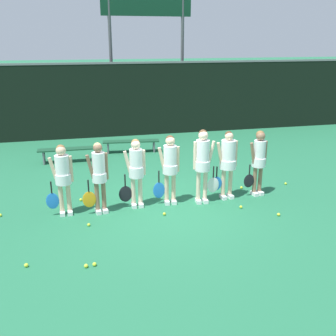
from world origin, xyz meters
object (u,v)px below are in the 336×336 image
at_px(tennis_ball_6, 89,225).
at_px(tennis_ball_11, 81,200).
at_px(player_1, 99,173).
at_px(player_6, 259,157).
at_px(tennis_ball_0, 279,215).
at_px(tennis_ball_4, 86,266).
at_px(tennis_ball_9, 164,214).
at_px(bench_far, 131,142).
at_px(player_4, 203,160).
at_px(player_0, 63,174).
at_px(tennis_ball_3, 241,207).
at_px(bench_courtside, 70,150).
at_px(tennis_ball_2, 241,188).
at_px(player_5, 228,159).
at_px(scoreboard, 147,10).
at_px(tennis_ball_8, 286,184).
at_px(tennis_ball_1, 94,264).
at_px(player_2, 136,168).
at_px(tennis_ball_5, 26,265).
at_px(player_3, 170,164).
at_px(tennis_ball_10, 0,215).

height_order(tennis_ball_6, tennis_ball_11, tennis_ball_11).
distance_m(player_1, player_6, 3.98).
distance_m(tennis_ball_0, tennis_ball_4, 4.48).
height_order(player_1, tennis_ball_9, player_1).
xyz_separation_m(bench_far, player_4, (1.03, -4.82, 0.72)).
height_order(player_0, tennis_ball_0, player_0).
distance_m(tennis_ball_3, tennis_ball_6, 3.55).
relative_size(bench_courtside, tennis_ball_6, 31.31).
relative_size(player_6, tennis_ball_2, 23.69).
distance_m(player_4, player_5, 0.69).
bearing_deg(bench_courtside, player_1, -80.20).
relative_size(scoreboard, tennis_ball_8, 96.85).
bearing_deg(bench_far, bench_courtside, -155.40).
bearing_deg(tennis_ball_11, tennis_ball_2, -2.07).
xyz_separation_m(tennis_ball_1, tennis_ball_9, (1.67, 1.76, -0.00)).
bearing_deg(bench_courtside, tennis_ball_3, -49.52).
xyz_separation_m(player_5, tennis_ball_2, (0.64, 0.49, -0.99)).
height_order(player_2, tennis_ball_8, player_2).
bearing_deg(player_0, bench_courtside, 85.72).
bearing_deg(player_1, bench_courtside, 89.70).
relative_size(tennis_ball_5, tennis_ball_8, 1.10).
xyz_separation_m(player_1, tennis_ball_1, (-0.28, -2.26, -0.93)).
bearing_deg(player_4, tennis_ball_6, -163.11).
bearing_deg(tennis_ball_11, player_4, -14.65).
bearing_deg(tennis_ball_4, player_2, 61.94).
xyz_separation_m(player_3, tennis_ball_8, (3.40, 0.49, -0.97)).
xyz_separation_m(tennis_ball_10, tennis_ball_11, (1.80, 0.49, 0.00)).
bearing_deg(tennis_ball_2, tennis_ball_6, -162.51).
bearing_deg(player_5, scoreboard, 86.47).
bearing_deg(scoreboard, bench_courtside, -125.16).
bearing_deg(tennis_ball_3, scoreboard, 92.33).
height_order(player_1, player_4, player_4).
relative_size(player_2, tennis_ball_4, 23.30).
bearing_deg(tennis_ball_5, tennis_ball_1, -11.99).
bearing_deg(tennis_ball_0, player_5, 121.04).
distance_m(tennis_ball_0, tennis_ball_11, 4.75).
xyz_separation_m(scoreboard, tennis_ball_11, (-3.28, -8.35, -4.93)).
bearing_deg(tennis_ball_4, tennis_ball_5, 165.43).
bearing_deg(bench_far, player_0, -108.70).
distance_m(bench_courtside, tennis_ball_4, 6.45).
height_order(player_3, tennis_ball_3, player_3).
xyz_separation_m(player_5, tennis_ball_11, (-3.57, 0.64, -0.99)).
bearing_deg(tennis_ball_9, scoreboard, 81.39).
bearing_deg(bench_far, player_6, -55.15).
distance_m(player_0, tennis_ball_11, 1.21).
distance_m(scoreboard, bench_far, 6.44).
bearing_deg(tennis_ball_3, bench_courtside, 129.59).
xyz_separation_m(player_1, tennis_ball_9, (1.39, -0.50, -0.93)).
height_order(tennis_ball_2, tennis_ball_5, tennis_ball_5).
xyz_separation_m(player_2, player_6, (3.11, 0.03, 0.03)).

